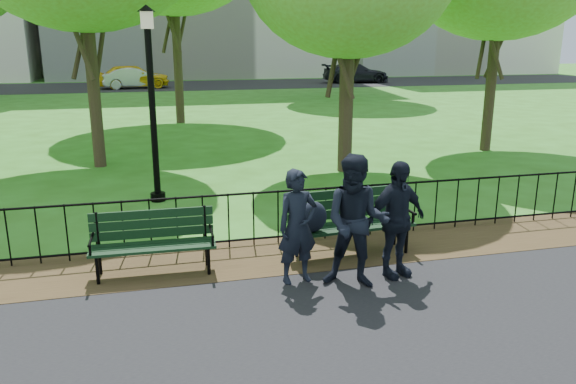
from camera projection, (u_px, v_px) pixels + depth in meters
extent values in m
plane|color=#31641A|center=(357.00, 291.00, 7.41)|extent=(120.00, 120.00, 0.00)
cube|color=#322614|center=(323.00, 250.00, 8.81)|extent=(60.00, 1.60, 0.01)
cube|color=black|center=(182.00, 85.00, 40.15)|extent=(70.00, 9.00, 0.01)
cylinder|color=black|center=(314.00, 189.00, 9.05)|extent=(24.00, 0.04, 0.04)
cylinder|color=black|center=(314.00, 234.00, 9.25)|extent=(24.00, 0.04, 0.04)
cylinder|color=black|center=(314.00, 215.00, 9.16)|extent=(0.02, 0.02, 0.90)
cube|color=black|center=(353.00, 226.00, 8.50)|extent=(1.94, 0.64, 0.04)
cube|color=black|center=(346.00, 198.00, 8.66)|extent=(1.91, 0.17, 0.48)
cylinder|color=black|center=(305.00, 252.00, 8.14)|extent=(0.05, 0.05, 0.48)
cylinder|color=black|center=(406.00, 239.00, 8.63)|extent=(0.05, 0.05, 0.48)
cylinder|color=black|center=(297.00, 243.00, 8.49)|extent=(0.05, 0.05, 0.48)
cylinder|color=black|center=(395.00, 232.00, 8.98)|extent=(0.05, 0.05, 0.48)
cylinder|color=black|center=(296.00, 220.00, 8.18)|extent=(0.08, 0.60, 0.04)
cylinder|color=black|center=(406.00, 209.00, 8.72)|extent=(0.08, 0.60, 0.04)
ellipsoid|color=black|center=(313.00, 217.00, 8.13)|extent=(0.44, 0.32, 0.46)
cube|color=black|center=(153.00, 247.00, 7.79)|extent=(1.73, 0.50, 0.04)
cube|color=black|center=(152.00, 219.00, 7.94)|extent=(1.72, 0.07, 0.43)
cylinder|color=black|center=(97.00, 271.00, 7.53)|extent=(0.05, 0.05, 0.43)
cylinder|color=black|center=(209.00, 261.00, 7.85)|extent=(0.05, 0.05, 0.43)
cylinder|color=black|center=(100.00, 261.00, 7.85)|extent=(0.05, 0.05, 0.43)
cylinder|color=black|center=(207.00, 252.00, 8.17)|extent=(0.05, 0.05, 0.43)
cylinder|color=black|center=(91.00, 240.00, 7.58)|extent=(0.05, 0.54, 0.04)
cylinder|color=black|center=(211.00, 231.00, 7.92)|extent=(0.05, 0.54, 0.04)
cylinder|color=black|center=(158.00, 197.00, 11.53)|extent=(0.30, 0.30, 0.17)
cylinder|color=black|center=(153.00, 117.00, 11.10)|extent=(0.13, 0.13, 3.46)
cube|color=beige|center=(147.00, 20.00, 10.61)|extent=(0.24, 0.24, 0.32)
cone|color=black|center=(146.00, 8.00, 10.55)|extent=(0.35, 0.35, 0.13)
cylinder|color=#2D2116|center=(94.00, 96.00, 14.21)|extent=(0.31, 0.31, 3.66)
cylinder|color=#2D2116|center=(346.00, 111.00, 13.81)|extent=(0.35, 0.35, 3.00)
cylinder|color=#2D2116|center=(490.00, 92.00, 16.39)|extent=(0.31, 0.31, 3.44)
cylinder|color=#2D2116|center=(178.00, 66.00, 21.81)|extent=(0.34, 0.34, 4.40)
cylinder|color=#2D2116|center=(343.00, 59.00, 30.98)|extent=(0.29, 0.29, 4.28)
imported|color=black|center=(298.00, 227.00, 7.50)|extent=(0.63, 0.47, 1.57)
imported|color=black|center=(357.00, 222.00, 7.34)|extent=(0.98, 0.78, 1.79)
imported|color=black|center=(396.00, 219.00, 7.68)|extent=(1.03, 0.64, 1.64)
imported|color=gold|center=(133.00, 76.00, 37.63)|extent=(4.86, 2.33, 1.60)
imported|color=#ACAFB4|center=(134.00, 78.00, 37.53)|extent=(4.39, 2.19, 1.38)
imported|color=black|center=(356.00, 73.00, 42.50)|extent=(5.14, 2.45, 1.45)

